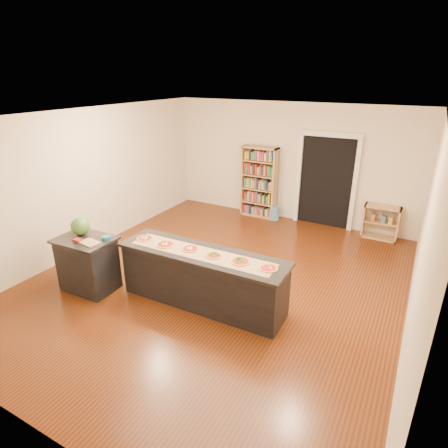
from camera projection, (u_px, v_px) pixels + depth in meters
The scene contains 18 objects.
room at pixel (218, 205), 6.09m from camera, with size 6.00×7.00×2.80m.
doorway at pixel (326, 176), 8.58m from camera, with size 1.40×0.09×2.21m.
kitchen_island at pixel (203, 278), 5.80m from camera, with size 2.69×0.73×0.89m.
side_counter at pixel (88, 264), 6.20m from camera, with size 0.93×0.68×0.92m.
bookshelf at pixel (259, 182), 9.27m from camera, with size 0.88×0.31×1.76m, color tan.
low_shelf at pixel (381, 222), 8.17m from camera, with size 0.74×0.32×0.74m, color tan.
waste_bin at pixel (275, 213), 9.28m from camera, with size 0.24×0.24×0.34m, color #5084B3.
kraft_paper at pixel (201, 253), 5.61m from camera, with size 2.34×0.42×0.00m, color #9A7B4F.
watermelon at pixel (80, 226), 6.13m from camera, with size 0.30×0.30×0.30m, color #144214.
cutting_board at pixel (90, 243), 5.86m from camera, with size 0.31×0.21×0.02m, color tan.
package_red at pixel (78, 241), 5.91m from camera, with size 0.13×0.09×0.05m, color maroon.
package_teal at pixel (106, 238), 6.00m from camera, with size 0.15×0.15×0.06m, color #195966.
pizza_a at pixel (145, 238), 6.09m from camera, with size 0.29×0.29×0.02m.
pizza_b at pixel (165, 244), 5.88m from camera, with size 0.27×0.27×0.02m.
pizza_c at pixel (190, 249), 5.73m from camera, with size 0.29×0.29×0.02m.
pizza_d at pixel (214, 255), 5.52m from camera, with size 0.26×0.26×0.02m.
pizza_e at pixel (240, 261), 5.35m from camera, with size 0.28×0.28×0.02m.
pizza_f at pixel (269, 268), 5.17m from camera, with size 0.27×0.27×0.02m.
Camera 1 is at (2.84, -5.00, 3.41)m, focal length 30.00 mm.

